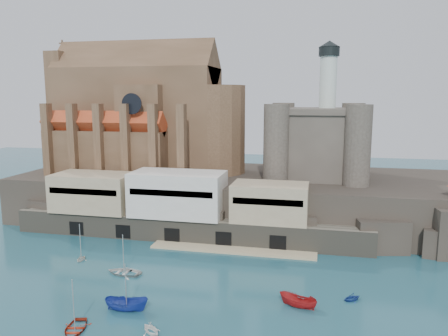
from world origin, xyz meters
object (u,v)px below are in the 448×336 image
church (145,119)px  boat_1 (151,333)px  boat_2 (127,311)px  boat_0 (75,330)px  castle_keep (317,139)px

church → boat_1: 61.73m
church → boat_2: size_ratio=8.07×
boat_0 → boat_1: boat_0 is taller
castle_keep → boat_1: bearing=-108.9°
church → boat_2: bearing=-70.7°
boat_1 → boat_2: 6.81m
castle_keep → boat_1: size_ratio=9.49×
church → castle_keep: bearing=-1.1°
castle_keep → church: bearing=178.9°
boat_0 → boat_1: bearing=-5.3°
church → boat_2: church is taller
boat_0 → boat_2: boat_2 is taller
boat_0 → boat_2: 7.03m
church → boat_0: bearing=-76.5°
church → castle_keep: (40.21, -0.78, -3.81)m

